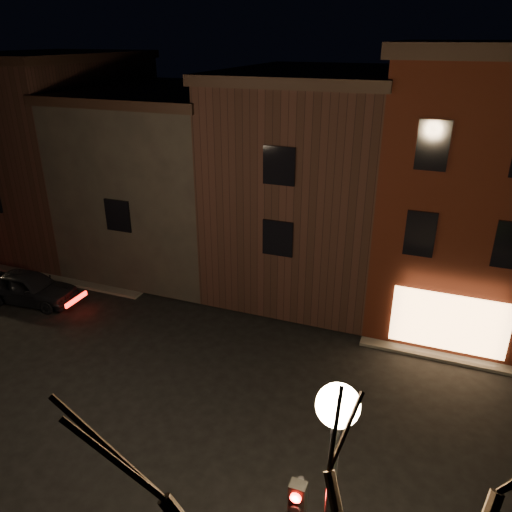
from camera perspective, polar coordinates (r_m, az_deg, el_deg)
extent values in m
plane|color=black|center=(17.16, -8.81, -15.45)|extent=(120.00, 120.00, 0.00)
cube|color=#2D2B28|center=(42.75, -19.30, 8.04)|extent=(30.00, 30.00, 0.12)
cube|color=#3D140B|center=(21.58, 22.94, 6.75)|extent=(6.00, 8.00, 10.00)
cube|color=black|center=(20.82, 25.38, 20.63)|extent=(6.50, 8.50, 0.50)
cube|color=#FFBA72|center=(19.22, 21.19, -7.11)|extent=(4.00, 0.12, 2.20)
cube|color=black|center=(23.33, 6.59, 8.40)|extent=(7.00, 10.00, 9.00)
cube|color=black|center=(22.54, 7.18, 19.98)|extent=(7.30, 10.30, 0.40)
cube|color=black|center=(26.16, -9.16, 8.82)|extent=(7.50, 10.00, 8.00)
cube|color=black|center=(25.41, -9.81, 18.00)|extent=(7.80, 10.30, 0.40)
cube|color=black|center=(30.22, -21.52, 10.98)|extent=(7.00, 10.00, 9.50)
cube|color=black|center=(29.65, -23.03, 20.29)|extent=(7.30, 10.30, 0.40)
sphere|color=#FFD18C|center=(7.01, 9.35, -16.50)|extent=(0.60, 0.60, 0.60)
cube|color=black|center=(9.22, 4.74, -26.40)|extent=(0.28, 0.22, 0.90)
cylinder|color=#FF0C07|center=(8.94, 4.56, -25.81)|extent=(0.18, 0.06, 0.18)
cylinder|color=black|center=(9.15, 4.50, -26.95)|extent=(0.18, 0.06, 0.18)
imported|color=black|center=(24.00, -24.50, -3.25)|extent=(4.36, 2.11, 1.43)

